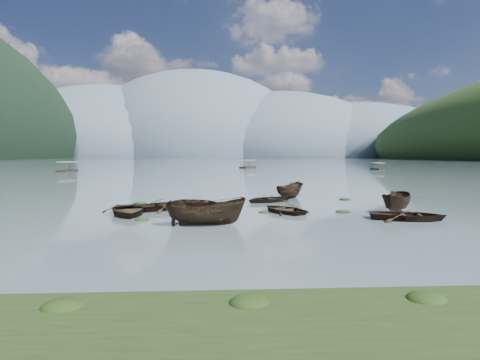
{
  "coord_description": "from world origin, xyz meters",
  "views": [
    {
      "loc": [
        -1.75,
        -21.96,
        4.21
      ],
      "look_at": [
        0.0,
        12.0,
        2.0
      ],
      "focal_mm": 28.0,
      "sensor_mm": 36.0,
      "label": 1
    }
  ],
  "objects_px": {
    "rowboat_3": "(283,212)",
    "pontoon_left": "(67,171)",
    "pontoon_centre": "(248,168)",
    "rowboat_0": "(128,215)"
  },
  "relations": [
    {
      "from": "rowboat_0",
      "to": "rowboat_3",
      "type": "bearing_deg",
      "value": -14.97
    },
    {
      "from": "rowboat_3",
      "to": "pontoon_centre",
      "type": "bearing_deg",
      "value": -124.06
    },
    {
      "from": "rowboat_0",
      "to": "pontoon_left",
      "type": "height_order",
      "value": "pontoon_left"
    },
    {
      "from": "pontoon_left",
      "to": "pontoon_centre",
      "type": "bearing_deg",
      "value": 38.3
    },
    {
      "from": "rowboat_3",
      "to": "pontoon_left",
      "type": "distance_m",
      "value": 87.83
    },
    {
      "from": "rowboat_0",
      "to": "pontoon_left",
      "type": "distance_m",
      "value": 83.0
    },
    {
      "from": "pontoon_centre",
      "to": "rowboat_3",
      "type": "bearing_deg",
      "value": -56.87
    },
    {
      "from": "pontoon_centre",
      "to": "rowboat_0",
      "type": "bearing_deg",
      "value": -63.06
    },
    {
      "from": "rowboat_3",
      "to": "pontoon_centre",
      "type": "height_order",
      "value": "pontoon_centre"
    },
    {
      "from": "rowboat_3",
      "to": "pontoon_centre",
      "type": "relative_size",
      "value": 0.6
    }
  ]
}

